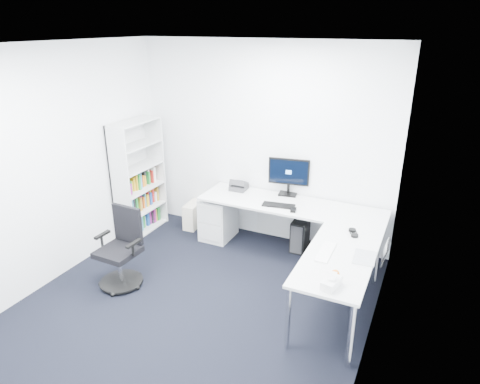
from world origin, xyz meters
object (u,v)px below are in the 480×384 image
at_px(bookshelf, 139,178).
at_px(laptop, 366,249).
at_px(task_chair, 118,250).
at_px(monitor, 288,177).
at_px(l_desk, 281,239).

xyz_separation_m(bookshelf, laptop, (3.28, -0.70, -0.01)).
height_order(bookshelf, task_chair, bookshelf).
relative_size(task_chair, monitor, 1.70).
bearing_deg(task_chair, l_desk, 40.69).
bearing_deg(bookshelf, monitor, 15.80).
bearing_deg(l_desk, task_chair, -141.35).
distance_m(monitor, laptop, 1.79).
bearing_deg(laptop, monitor, 130.37).
xyz_separation_m(bookshelf, monitor, (2.03, 0.58, 0.14)).
xyz_separation_m(monitor, laptop, (1.24, -1.28, -0.15)).
relative_size(l_desk, monitor, 4.41).
bearing_deg(laptop, task_chair, -171.59).
height_order(l_desk, task_chair, task_chair).
bearing_deg(laptop, l_desk, 145.56).
relative_size(monitor, laptop, 1.77).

